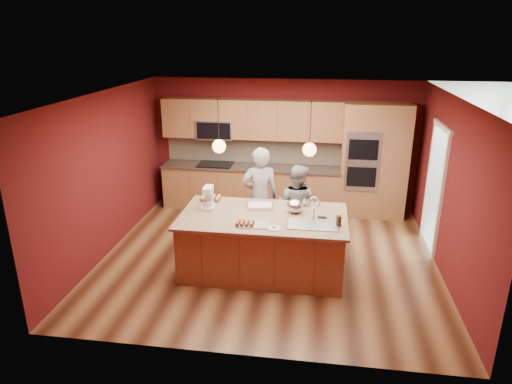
% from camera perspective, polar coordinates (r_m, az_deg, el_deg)
% --- Properties ---
extents(floor, '(5.50, 5.50, 0.00)m').
position_cam_1_polar(floor, '(7.79, 1.59, -8.11)').
color(floor, '#402111').
rests_on(floor, ground).
extents(ceiling, '(5.50, 5.50, 0.00)m').
position_cam_1_polar(ceiling, '(6.96, 1.80, 11.98)').
color(ceiling, white).
rests_on(ceiling, ground).
extents(wall_back, '(5.50, 0.00, 5.50)m').
position_cam_1_polar(wall_back, '(9.66, 3.43, 5.95)').
color(wall_back, '#511011').
rests_on(wall_back, ground).
extents(wall_front, '(5.50, 0.00, 5.50)m').
position_cam_1_polar(wall_front, '(4.97, -1.71, -7.57)').
color(wall_front, '#511011').
rests_on(wall_front, ground).
extents(wall_left, '(0.00, 5.00, 5.00)m').
position_cam_1_polar(wall_left, '(8.04, -18.18, 2.18)').
color(wall_left, '#511011').
rests_on(wall_left, ground).
extents(wall_right, '(0.00, 5.00, 5.00)m').
position_cam_1_polar(wall_right, '(7.48, 23.09, 0.31)').
color(wall_right, '#511011').
rests_on(wall_right, ground).
extents(cabinet_run, '(3.74, 0.64, 2.30)m').
position_cam_1_polar(cabinet_run, '(9.59, -0.80, 3.63)').
color(cabinet_run, brown).
rests_on(cabinet_run, floor).
extents(oven_column, '(1.30, 0.62, 2.30)m').
position_cam_1_polar(oven_column, '(9.44, 14.49, 3.79)').
color(oven_column, brown).
rests_on(oven_column, floor).
extents(doorway_trim, '(0.08, 1.11, 2.20)m').
position_cam_1_polar(doorway_trim, '(8.31, 21.40, 0.16)').
color(doorway_trim, white).
rests_on(doorway_trim, wall_right).
extents(pendant_left, '(0.20, 0.20, 0.80)m').
position_cam_1_polar(pendant_left, '(6.78, -4.64, 5.74)').
color(pendant_left, black).
rests_on(pendant_left, ceiling).
extents(pendant_right, '(0.20, 0.20, 0.80)m').
position_cam_1_polar(pendant_right, '(6.62, 6.70, 5.33)').
color(pendant_right, black).
rests_on(pendant_right, ceiling).
extents(island, '(2.55, 1.43, 1.32)m').
position_cam_1_polar(island, '(7.18, 1.01, -6.32)').
color(island, brown).
rests_on(island, floor).
extents(person_left, '(0.73, 0.57, 1.77)m').
position_cam_1_polar(person_left, '(7.94, 0.49, -0.58)').
color(person_left, black).
rests_on(person_left, floor).
extents(person_right, '(0.88, 0.79, 1.49)m').
position_cam_1_polar(person_right, '(7.93, 5.11, -1.76)').
color(person_right, gray).
rests_on(person_right, floor).
extents(stand_mixer, '(0.20, 0.27, 0.37)m').
position_cam_1_polar(stand_mixer, '(7.24, -5.98, -0.92)').
color(stand_mixer, silver).
rests_on(stand_mixer, island).
extents(sheet_cake, '(0.48, 0.38, 0.05)m').
position_cam_1_polar(sheet_cake, '(7.30, 0.49, -1.76)').
color(sheet_cake, '#BBBDC2').
rests_on(sheet_cake, island).
extents(cooling_rack, '(0.46, 0.33, 0.02)m').
position_cam_1_polar(cooling_rack, '(6.67, -0.14, -4.01)').
color(cooling_rack, '#B5B8BD').
rests_on(cooling_rack, island).
extents(mixing_bowl, '(0.27, 0.27, 0.23)m').
position_cam_1_polar(mixing_bowl, '(7.09, 4.89, -1.76)').
color(mixing_bowl, silver).
rests_on(mixing_bowl, island).
extents(plate, '(0.20, 0.20, 0.01)m').
position_cam_1_polar(plate, '(6.54, 2.23, -4.53)').
color(plate, silver).
rests_on(plate, island).
extents(tumbler, '(0.08, 0.08, 0.16)m').
position_cam_1_polar(tumbler, '(6.71, 10.31, -3.57)').
color(tumbler, '#31200C').
rests_on(tumbler, island).
extents(phone, '(0.14, 0.08, 0.01)m').
position_cam_1_polar(phone, '(6.98, 8.29, -3.16)').
color(phone, black).
rests_on(phone, island).
extents(cupcakes_left, '(0.34, 0.26, 0.08)m').
position_cam_1_polar(cupcakes_left, '(7.64, -5.70, -0.74)').
color(cupcakes_left, '#D98346').
rests_on(cupcakes_left, island).
extents(cupcakes_rack, '(0.28, 0.21, 0.06)m').
position_cam_1_polar(cupcakes_rack, '(6.62, -1.38, -3.82)').
color(cupcakes_rack, '#D98346').
rests_on(cupcakes_rack, island).
extents(cupcakes_right, '(0.15, 0.22, 0.07)m').
position_cam_1_polar(cupcakes_right, '(7.45, 6.35, -1.36)').
color(cupcakes_right, '#D98346').
rests_on(cupcakes_right, island).
extents(dryer, '(0.63, 0.65, 1.00)m').
position_cam_1_polar(dryer, '(9.66, 28.56, -1.75)').
color(dryer, silver).
rests_on(dryer, floor).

